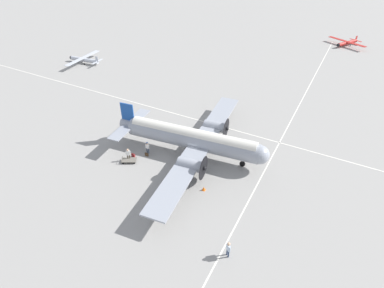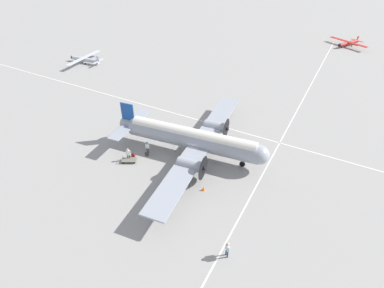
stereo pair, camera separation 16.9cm
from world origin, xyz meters
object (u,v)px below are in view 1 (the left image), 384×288
passenger_boarding (147,147)px  traffic_cone (204,189)px  ramp_agent (128,153)px  light_aircraft_taxiing (347,43)px  light_aircraft_distant (84,59)px  crew_foreground (228,248)px  suitcase_near_door (133,155)px  suitcase_upright_spare (147,154)px  baggage_cart (129,160)px  airliner_main (195,139)px

passenger_boarding → traffic_cone: 9.88m
ramp_agent → light_aircraft_taxiing: size_ratio=0.19×
passenger_boarding → light_aircraft_distant: bearing=138.9°
crew_foreground → light_aircraft_distant: bearing=-173.5°
suitcase_near_door → suitcase_upright_spare: suitcase_near_door is taller
traffic_cone → baggage_cart: bearing=-0.1°
light_aircraft_distant → light_aircraft_taxiing: 63.70m
light_aircraft_distant → traffic_cone: (-40.84, 22.81, -0.60)m
passenger_boarding → suitcase_upright_spare: (-0.20, 0.56, -0.84)m
suitcase_near_door → traffic_cone: (-10.67, 1.08, -0.02)m
passenger_boarding → traffic_cone: passenger_boarding is taller
passenger_boarding → suitcase_upright_spare: passenger_boarding is taller
airliner_main → traffic_cone: size_ratio=53.62×
airliner_main → traffic_cone: airliner_main is taller
suitcase_upright_spare → baggage_cart: 2.40m
suitcase_upright_spare → passenger_boarding: bearing=-70.5°
traffic_cone → crew_foreground: bearing=131.1°
passenger_boarding → suitcase_upright_spare: size_ratio=3.45×
passenger_boarding → light_aircraft_distant: size_ratio=0.16×
suitcase_upright_spare → light_aircraft_taxiing: bearing=-106.2°
light_aircraft_taxiing → airliner_main: bearing=18.1°
crew_foreground → suitcase_upright_spare: bearing=-171.1°
airliner_main → light_aircraft_distant: size_ratio=2.51×
suitcase_upright_spare → traffic_cone: size_ratio=1.01×
suitcase_upright_spare → light_aircraft_distant: light_aircraft_distant is taller
baggage_cart → suitcase_upright_spare: bearing=30.3°
crew_foreground → passenger_boarding: size_ratio=1.09×
ramp_agent → suitcase_near_door: (-0.07, -0.81, -0.85)m
passenger_boarding → crew_foreground: bearing=-39.3°
suitcase_near_door → light_aircraft_distant: (30.17, -21.73, 0.59)m
airliner_main → light_aircraft_distant: bearing=148.0°
ramp_agent → traffic_cone: (-10.74, 0.28, -0.86)m
ramp_agent → baggage_cart: ramp_agent is taller
light_aircraft_distant → ramp_agent: bearing=137.3°
ramp_agent → light_aircraft_taxiing: bearing=31.4°
baggage_cart → passenger_boarding: bearing=39.6°
ramp_agent → light_aircraft_distant: size_ratio=0.17×
suitcase_upright_spare → baggage_cart: baggage_cart is taller
light_aircraft_taxiing → suitcase_near_door: bearing=13.1°
traffic_cone → passenger_boarding: bearing=-15.5°
baggage_cart → light_aircraft_distant: (30.32, -22.79, 0.56)m
light_aircraft_distant → passenger_boarding: bearing=141.4°
baggage_cart → light_aircraft_taxiing: light_aircraft_taxiing is taller
suitcase_upright_spare → traffic_cone: (-9.28, 2.08, -0.00)m
crew_foreground → baggage_cart: (16.14, -6.46, -0.86)m
light_aircraft_taxiing → light_aircraft_distant: bearing=-20.4°
passenger_boarding → suitcase_near_door: passenger_boarding is taller
passenger_boarding → light_aircraft_taxiing: light_aircraft_taxiing is taller
suitcase_near_door → baggage_cart: size_ratio=0.25×
ramp_agent → traffic_cone: size_ratio=3.63×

